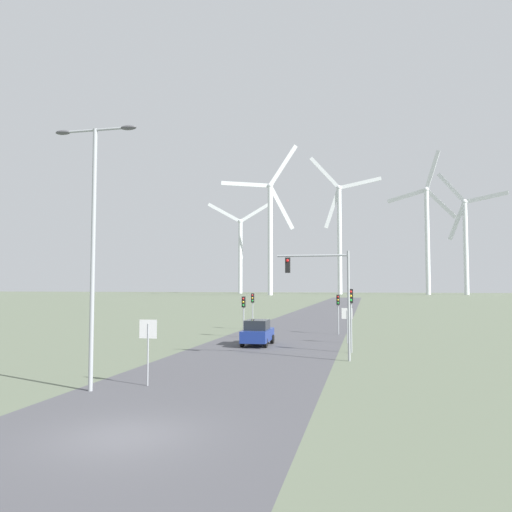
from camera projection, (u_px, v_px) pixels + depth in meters
name	position (u px, v px, depth m)	size (l,w,h in m)	color
ground_plane	(124.00, 436.00, 14.25)	(600.00, 600.00, 0.00)	#5B6651
road_surface	(310.00, 321.00, 61.03)	(10.00, 240.00, 0.01)	#47474C
streetlamp	(94.00, 225.00, 20.72)	(3.74, 0.32, 10.93)	#93999E
stop_sign_near	(148.00, 339.00, 21.47)	(0.81, 0.07, 2.83)	#93999E
stop_sign_far	(347.00, 319.00, 37.25)	(0.81, 0.07, 2.61)	#93999E
traffic_light_post_near_left	(244.00, 307.00, 41.68)	(0.28, 0.34, 3.38)	#93999E
traffic_light_post_near_right	(351.00, 306.00, 32.06)	(0.28, 0.34, 4.08)	#93999E
traffic_light_post_mid_left	(253.00, 303.00, 48.84)	(0.28, 0.33, 3.53)	#93999E
traffic_light_post_mid_right	(338.00, 305.00, 44.12)	(0.28, 0.34, 3.48)	#93999E
traffic_light_mast_overhead	(324.00, 283.00, 28.90)	(4.21, 0.34, 6.29)	#93999E
car_approaching	(258.00, 333.00, 35.87)	(1.93, 4.15, 1.83)	navy
wind_turbine_far_left	(240.00, 248.00, 274.54)	(35.88, 6.36, 50.97)	silver
wind_turbine_left	(270.00, 227.00, 223.24)	(33.39, 10.05, 68.20)	silver
wind_turbine_center	(339.00, 229.00, 246.00)	(35.18, 2.99, 68.91)	silver
wind_turbine_right	(427.00, 230.00, 235.52)	(30.59, 11.20, 68.15)	silver
wind_turbine_far_right	(465.00, 237.00, 233.29)	(29.50, 10.72, 58.89)	silver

